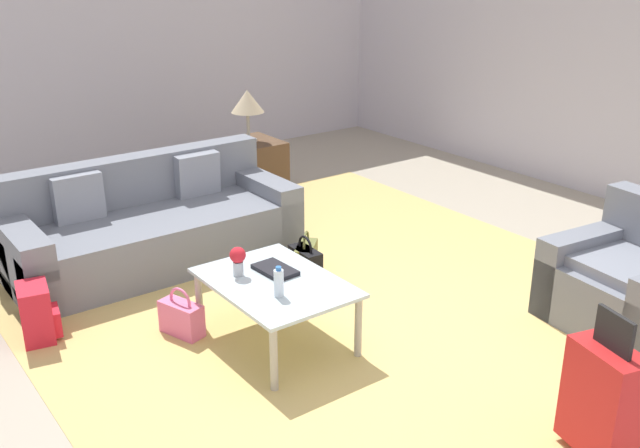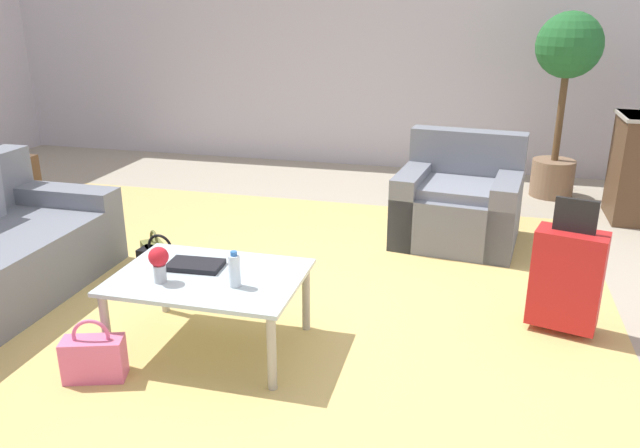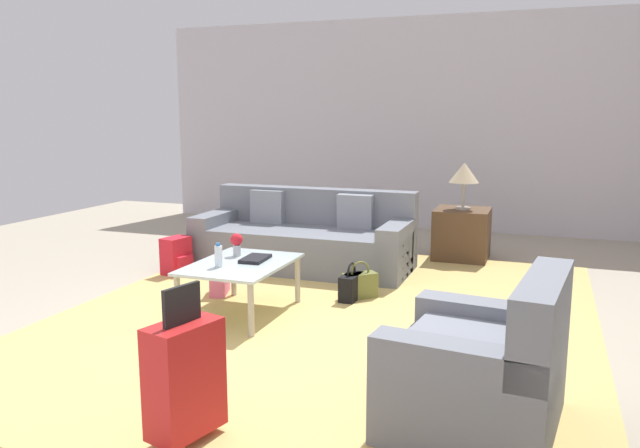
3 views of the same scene
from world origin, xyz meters
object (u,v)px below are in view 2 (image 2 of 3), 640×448
object	(u,v)px
handbag_pink	(94,358)
water_bottle	(235,270)
handbag_olive	(156,260)
potted_ficus	(565,76)
coffee_table_book	(195,265)
handbag_black	(162,264)
coffee_table	(209,284)
armchair	(459,205)
flower_vase	(159,261)
suitcase_red	(567,277)

from	to	relation	value
handbag_pink	water_bottle	bearing A→B (deg)	29.16
handbag_olive	potted_ficus	world-z (taller)	potted_ficus
coffee_table_book	handbag_olive	xyz separation A→B (m)	(-0.69, 0.75, -0.34)
water_bottle	potted_ficus	size ratio (longest dim) A/B	0.11
handbag_pink	potted_ficus	world-z (taller)	potted_ficus
water_bottle	handbag_black	bearing A→B (deg)	137.09
coffee_table	potted_ficus	bearing A→B (deg)	59.26
water_bottle	handbag_black	size ratio (longest dim) A/B	0.57
armchair	flower_vase	size ratio (longest dim) A/B	5.19
coffee_table	water_bottle	world-z (taller)	water_bottle
handbag_black	potted_ficus	xyz separation A→B (m)	(2.93, 2.94, 1.10)
armchair	water_bottle	world-z (taller)	armchair
handbag_pink	potted_ficus	distance (m)	5.08
flower_vase	potted_ficus	world-z (taller)	potted_ficus
flower_vase	suitcase_red	size ratio (longest dim) A/B	0.24
water_bottle	handbag_black	distance (m)	1.34
handbag_black	handbag_olive	world-z (taller)	same
handbag_black	handbag_pink	size ratio (longest dim) A/B	1.00
handbag_black	potted_ficus	bearing A→B (deg)	45.07
handbag_olive	coffee_table_book	bearing A→B (deg)	-47.44
flower_vase	coffee_table_book	bearing A→B (deg)	66.50
coffee_table	handbag_pink	size ratio (longest dim) A/B	2.95
armchair	handbag_pink	world-z (taller)	armchair
handbag_olive	water_bottle	bearing A→B (deg)	-42.65
coffee_table	water_bottle	bearing A→B (deg)	-26.57
armchair	flower_vase	bearing A→B (deg)	-123.37
coffee_table	suitcase_red	bearing A→B (deg)	19.29
water_bottle	flower_vase	xyz separation A→B (m)	(-0.42, -0.05, 0.03)
water_bottle	coffee_table_book	size ratio (longest dim) A/B	0.65
armchair	water_bottle	distance (m)	2.54
suitcase_red	coffee_table_book	bearing A→B (deg)	-163.70
coffee_table	coffee_table_book	distance (m)	0.16
coffee_table	suitcase_red	xyz separation A→B (m)	(2.00, 0.70, -0.04)
handbag_olive	potted_ficus	distance (m)	4.30
water_bottle	flower_vase	distance (m)	0.42
armchair	handbag_pink	xyz separation A→B (m)	(-1.78, -2.65, -0.17)
flower_vase	handbag_olive	bearing A→B (deg)	120.94
suitcase_red	coffee_table	bearing A→B (deg)	-160.71
flower_vase	potted_ficus	size ratio (longest dim) A/B	0.11
coffee_table_book	handbag_olive	size ratio (longest dim) A/B	0.88
armchair	coffee_table	size ratio (longest dim) A/B	1.01
coffee_table_book	flower_vase	xyz separation A→B (m)	(-0.10, -0.23, 0.11)
handbag_olive	handbag_pink	bearing A→B (deg)	-75.62
handbag_black	handbag_pink	world-z (taller)	same
armchair	handbag_olive	size ratio (longest dim) A/B	2.97
potted_ficus	coffee_table	bearing A→B (deg)	-120.74
handbag_pink	handbag_olive	distance (m)	1.34
coffee_table_book	suitcase_red	size ratio (longest dim) A/B	0.37
water_bottle	handbag_olive	xyz separation A→B (m)	(-1.01, 0.93, -0.42)
coffee_table_book	water_bottle	bearing A→B (deg)	-32.65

